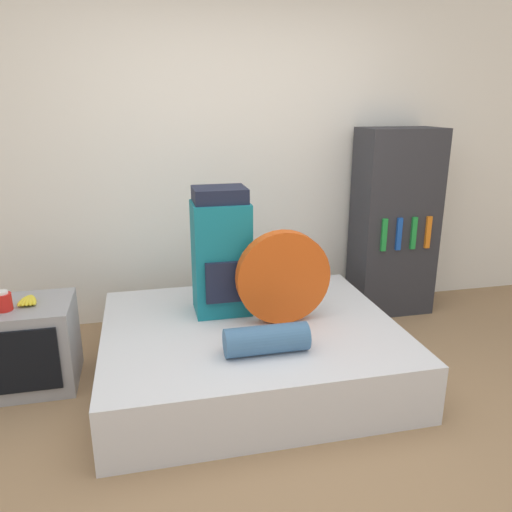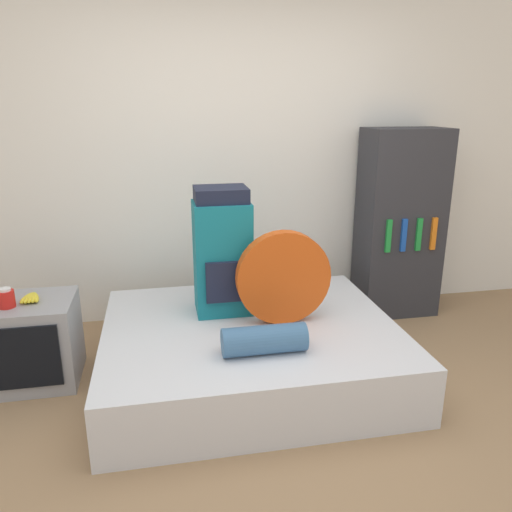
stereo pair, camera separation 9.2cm
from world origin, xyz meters
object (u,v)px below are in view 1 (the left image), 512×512
at_px(canister, 3,301).
at_px(television, 24,345).
at_px(tent_bag, 283,277).
at_px(sleeping_roll, 266,339).
at_px(bookshelf, 394,223).
at_px(backpack, 221,253).

bearing_deg(canister, television, 46.68).
xyz_separation_m(tent_bag, sleeping_roll, (-0.20, -0.39, -0.22)).
bearing_deg(sleeping_roll, canister, 160.28).
bearing_deg(television, bookshelf, 12.33).
distance_m(sleeping_roll, television, 1.52).
distance_m(television, canister, 0.34).
xyz_separation_m(backpack, tent_bag, (0.35, -0.25, -0.11)).
xyz_separation_m(backpack, sleeping_roll, (0.15, -0.64, -0.33)).
xyz_separation_m(television, bookshelf, (2.77, 0.61, 0.49)).
xyz_separation_m(canister, bookshelf, (2.83, 0.67, 0.16)).
bearing_deg(television, tent_bag, -7.02).
bearing_deg(tent_bag, sleeping_roll, -117.60).
xyz_separation_m(sleeping_roll, television, (-1.39, 0.59, -0.17)).
distance_m(backpack, tent_bag, 0.44).
bearing_deg(canister, backpack, 5.28).
bearing_deg(tent_bag, backpack, 143.98).
height_order(sleeping_roll, canister, canister).
height_order(television, canister, canister).
height_order(backpack, tent_bag, backpack).
height_order(tent_bag, television, tent_bag).
relative_size(tent_bag, sleeping_roll, 1.26).
xyz_separation_m(sleeping_roll, bookshelf, (1.38, 1.19, 0.32)).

